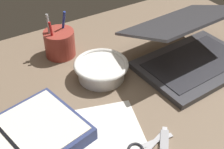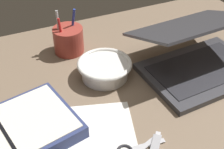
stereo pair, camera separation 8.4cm
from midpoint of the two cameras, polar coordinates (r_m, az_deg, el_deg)
desk_top at (r=85.55cm, az=3.51°, el=-6.47°), size 140.00×100.00×2.00cm
laptop at (r=99.32cm, az=17.79°, el=3.33°), size 36.32×33.12×17.71cm
bowl at (r=92.75cm, az=1.22°, el=1.02°), size 16.36×16.36×5.37cm
pen_cup at (r=103.83cm, az=-5.70°, el=6.26°), size 9.88×9.88×14.95cm
planner at (r=77.67cm, az=-15.94°, el=-11.10°), size 37.11×27.39×4.11cm
paper_sheet_front at (r=75.29cm, az=0.57°, el=-13.34°), size 26.81×33.39×0.16cm
usb_drive at (r=76.63cm, az=11.18°, el=-12.63°), size 5.89×6.52×1.00cm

